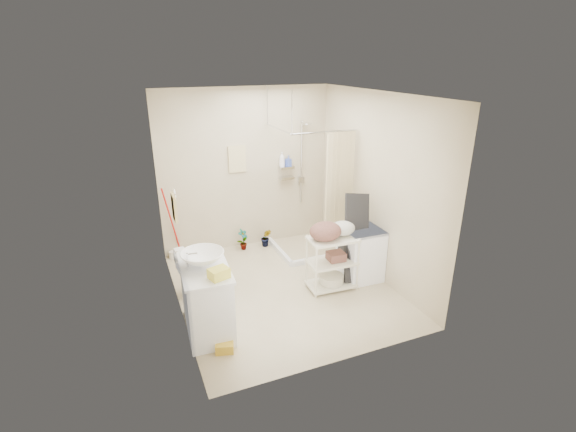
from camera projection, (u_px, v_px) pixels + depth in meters
name	position (u px, v px, depth m)	size (l,w,h in m)	color
floor	(284.00, 288.00, 5.79)	(3.20, 3.20, 0.00)	beige
ceiling	(283.00, 94.00, 4.86)	(2.80, 3.20, 0.04)	silver
wall_back	(246.00, 170.00, 6.71)	(2.80, 0.04, 2.60)	beige
wall_front	(346.00, 250.00, 3.95)	(2.80, 0.04, 2.60)	beige
wall_left	(171.00, 214.00, 4.83)	(0.04, 3.20, 2.60)	beige
wall_right	(376.00, 187.00, 5.83)	(0.04, 3.20, 2.60)	beige
vanity	(207.00, 298.00, 4.78)	(0.53, 0.94, 0.83)	silver
sink	(203.00, 259.00, 4.63)	(0.49, 0.49, 0.17)	white
counter_basket	(219.00, 273.00, 4.38)	(0.20, 0.16, 0.11)	yellow
floor_basket	(224.00, 345.00, 4.53)	(0.28, 0.22, 0.15)	gold
toilet	(202.00, 270.00, 5.61)	(0.37, 0.64, 0.66)	white
mop	(169.00, 223.00, 6.45)	(0.11, 0.11, 1.19)	red
potted_plant_a	(243.00, 240.00, 6.89)	(0.19, 0.13, 0.36)	#9C3B21
potted_plant_b	(266.00, 238.00, 7.02)	(0.17, 0.14, 0.31)	brown
hanging_towel	(237.00, 159.00, 6.57)	(0.28, 0.03, 0.42)	beige
towel_ring	(174.00, 206.00, 4.60)	(0.04, 0.22, 0.34)	#DEC77F
tp_holder	(179.00, 257.00, 5.09)	(0.08, 0.12, 0.14)	white
shower	(308.00, 188.00, 6.63)	(1.10, 1.10, 2.10)	silver
shampoo_bottle_a	(282.00, 159.00, 6.81)	(0.09, 0.09, 0.24)	white
shampoo_bottle_b	(288.00, 161.00, 6.87)	(0.08, 0.08, 0.17)	#3D54AE
washing_machine	(361.00, 253.00, 5.96)	(0.52, 0.54, 0.76)	white
laundry_rack	(332.00, 258.00, 5.65)	(0.66, 0.38, 0.90)	#EBE5CB
ironing_board	(357.00, 238.00, 5.81)	(0.37, 0.11, 1.29)	black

